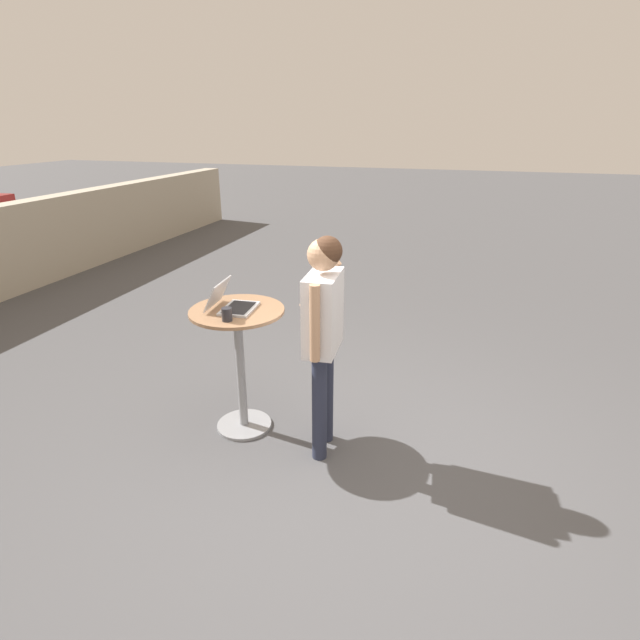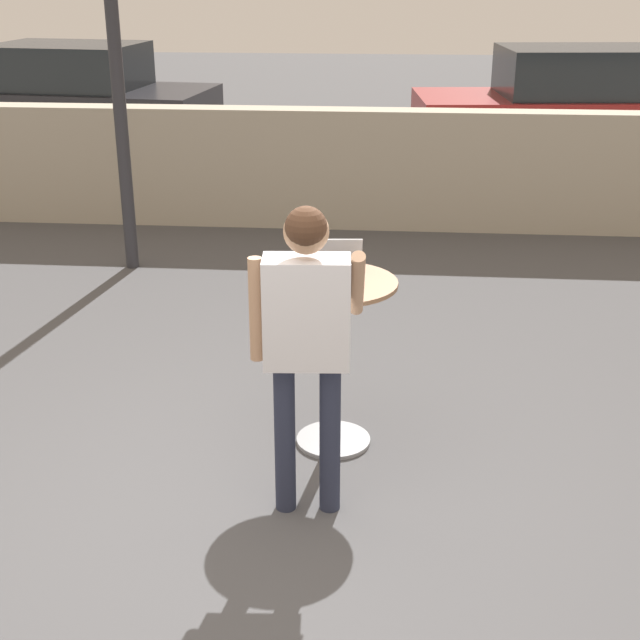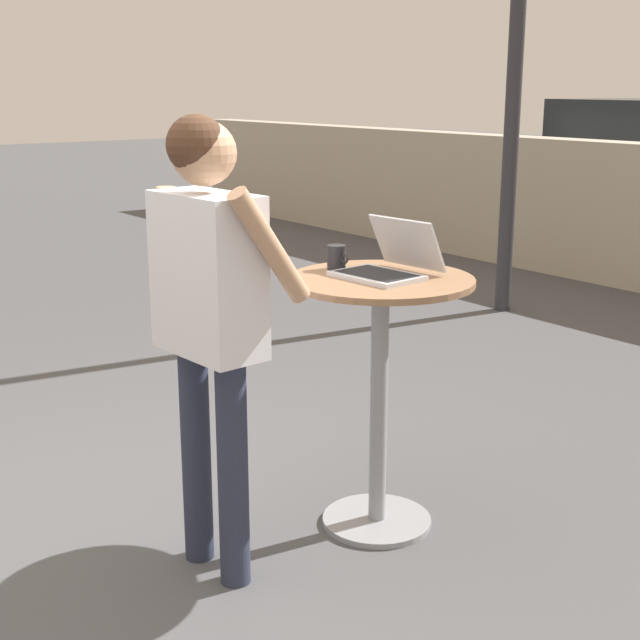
% 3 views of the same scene
% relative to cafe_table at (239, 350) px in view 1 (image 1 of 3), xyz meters
% --- Properties ---
extents(ground_plane, '(50.00, 50.00, 0.00)m').
position_rel_cafe_table_xyz_m(ground_plane, '(-0.36, -0.97, -0.70)').
color(ground_plane, '#4C4C4F').
extents(cafe_table, '(0.73, 0.73, 1.04)m').
position_rel_cafe_table_xyz_m(cafe_table, '(0.00, 0.00, 0.00)').
color(cafe_table, gray).
rests_on(cafe_table, ground_plane).
extents(laptop, '(0.35, 0.36, 0.22)m').
position_rel_cafe_table_xyz_m(laptop, '(-0.01, 0.04, 0.39)').
color(laptop, '#B7BABF').
rests_on(laptop, cafe_table).
extents(coffee_mug, '(0.11, 0.08, 0.10)m').
position_rel_cafe_table_xyz_m(coffee_mug, '(-0.23, -0.04, 0.39)').
color(coffee_mug, '#232328').
rests_on(coffee_mug, cafe_table).
extents(standing_person, '(0.57, 0.39, 1.67)m').
position_rel_cafe_table_xyz_m(standing_person, '(-0.09, -0.71, 0.37)').
color(standing_person, '#282D42').
rests_on(standing_person, ground_plane).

